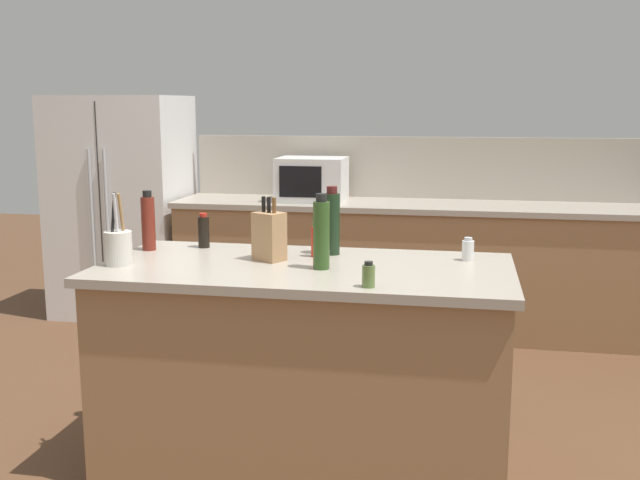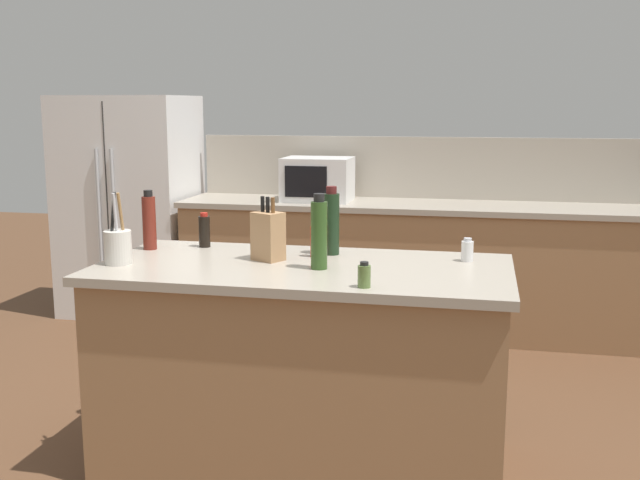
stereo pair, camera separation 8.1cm
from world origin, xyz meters
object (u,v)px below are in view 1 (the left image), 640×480
(soy_sauce_bottle, at_px, (204,231))
(olive_oil_bottle, at_px, (321,234))
(spice_jar_oregano, at_px, (369,275))
(vinegar_bottle, at_px, (148,222))
(wine_bottle, at_px, (332,222))
(salt_shaker, at_px, (468,250))
(refrigerator, at_px, (122,206))
(utensil_crock, at_px, (118,247))
(microwave, at_px, (312,179))
(knife_block, at_px, (269,236))
(hot_sauce_bottle, at_px, (316,241))

(soy_sauce_bottle, relative_size, olive_oil_bottle, 0.53)
(spice_jar_oregano, height_order, vinegar_bottle, vinegar_bottle)
(soy_sauce_bottle, distance_m, olive_oil_bottle, 0.76)
(olive_oil_bottle, height_order, wine_bottle, olive_oil_bottle)
(salt_shaker, xyz_separation_m, olive_oil_bottle, (-0.62, -0.29, 0.10))
(refrigerator, height_order, spice_jar_oregano, refrigerator)
(vinegar_bottle, bearing_deg, spice_jar_oregano, -25.49)
(spice_jar_oregano, height_order, olive_oil_bottle, olive_oil_bottle)
(spice_jar_oregano, bearing_deg, refrigerator, 131.17)
(utensil_crock, distance_m, salt_shaker, 1.56)
(refrigerator, distance_m, wine_bottle, 2.84)
(spice_jar_oregano, bearing_deg, salt_shaker, 57.03)
(vinegar_bottle, bearing_deg, utensil_crock, -88.21)
(salt_shaker, xyz_separation_m, soy_sauce_bottle, (-1.28, 0.07, 0.03))
(microwave, relative_size, olive_oil_bottle, 1.51)
(refrigerator, distance_m, knife_block, 2.81)
(refrigerator, relative_size, utensil_crock, 5.32)
(olive_oil_bottle, bearing_deg, soy_sauce_bottle, 150.85)
(refrigerator, relative_size, soy_sauce_bottle, 9.91)
(refrigerator, distance_m, olive_oil_bottle, 3.09)
(wine_bottle, bearing_deg, olive_oil_bottle, -87.95)
(microwave, height_order, utensil_crock, utensil_crock)
(salt_shaker, bearing_deg, wine_bottle, 177.44)
(refrigerator, height_order, utensil_crock, refrigerator)
(utensil_crock, distance_m, hot_sauce_bottle, 0.89)
(knife_block, xyz_separation_m, hot_sauce_bottle, (0.19, 0.12, -0.04))
(microwave, height_order, vinegar_bottle, microwave)
(hot_sauce_bottle, relative_size, salt_shaker, 1.48)
(wine_bottle, bearing_deg, spice_jar_oregano, -67.52)
(microwave, relative_size, salt_shaker, 4.61)
(utensil_crock, bearing_deg, refrigerator, 115.36)
(knife_block, bearing_deg, utensil_crock, -132.08)
(soy_sauce_bottle, bearing_deg, hot_sauce_bottle, -11.60)
(vinegar_bottle, bearing_deg, hot_sauce_bottle, -0.54)
(salt_shaker, bearing_deg, knife_block, -169.34)
(refrigerator, bearing_deg, knife_block, -51.01)
(spice_jar_oregano, xyz_separation_m, vinegar_bottle, (-1.14, 0.55, 0.09))
(utensil_crock, bearing_deg, hot_sauce_bottle, 22.64)
(spice_jar_oregano, xyz_separation_m, wine_bottle, (-0.25, 0.61, 0.11))
(knife_block, height_order, salt_shaker, knife_block)
(spice_jar_oregano, xyz_separation_m, soy_sauce_bottle, (-0.90, 0.66, 0.03))
(soy_sauce_bottle, xyz_separation_m, wine_bottle, (0.65, -0.05, 0.07))
(knife_block, xyz_separation_m, olive_oil_bottle, (0.26, -0.13, 0.04))
(spice_jar_oregano, height_order, soy_sauce_bottle, soy_sauce_bottle)
(microwave, relative_size, knife_block, 1.70)
(microwave, bearing_deg, refrigerator, 178.07)
(utensil_crock, distance_m, soy_sauce_bottle, 0.52)
(hot_sauce_bottle, bearing_deg, utensil_crock, -157.36)
(microwave, distance_m, hot_sauce_bottle, 2.06)
(olive_oil_bottle, bearing_deg, knife_block, 154.14)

